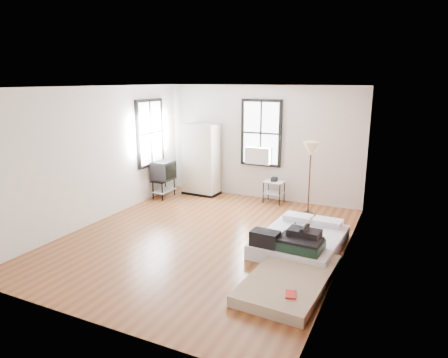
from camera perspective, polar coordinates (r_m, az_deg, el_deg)
The scene contains 8 objects.
ground at distance 7.66m, azimuth -2.72°, elevation -8.41°, with size 6.00×6.00×0.00m, color brown.
room_shell at distance 7.40m, azimuth 0.04°, elevation 4.81°, with size 5.02×6.02×2.80m.
mattress_main at distance 7.28m, azimuth 10.78°, elevation -8.52°, with size 1.44×1.90×0.59m.
mattress_bare at distance 6.25m, azimuth 9.75°, elevation -12.74°, with size 1.15×2.04×0.43m.
wardrobe at distance 10.33m, azimuth -3.30°, elevation 2.79°, with size 0.95×0.57×1.84m.
side_table at distance 9.74m, azimuth 7.16°, elevation -0.96°, with size 0.50×0.41×0.63m.
floor_lamp at distance 8.86m, azimuth 12.31°, elevation 3.71°, with size 0.35×0.35×1.62m.
tv_stand at distance 10.15m, azimuth -8.65°, elevation 1.02°, with size 0.47×0.66×0.94m.
Camera 1 is at (3.36, -6.24, 2.92)m, focal length 32.00 mm.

